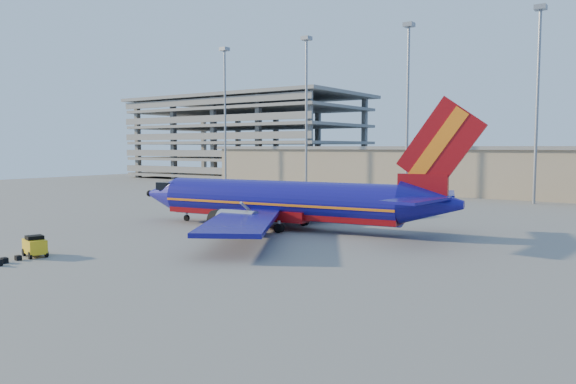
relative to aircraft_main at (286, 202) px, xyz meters
The scene contains 6 objects.
ground 5.42m from the aircraft_main, 84.10° to the right, with size 220.00×220.00×0.00m, color slate.
terminal_building 54.39m from the aircraft_main, 78.89° to the left, with size 122.00×16.00×8.50m.
parking_garage 93.17m from the aircraft_main, 131.56° to the left, with size 62.00×32.00×21.40m.
light_mast_row 44.26m from the aircraft_main, 82.45° to the left, with size 101.60×1.60×28.65m.
aircraft_main is the anchor object (origin of this frame).
baggage_tug 24.24m from the aircraft_main, 107.61° to the right, with size 2.53×1.91×1.62m.
Camera 1 is at (32.37, -42.01, 8.36)m, focal length 35.00 mm.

